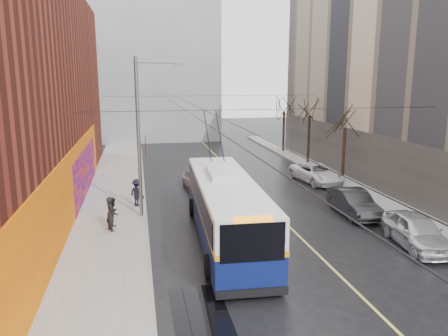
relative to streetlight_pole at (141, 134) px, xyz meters
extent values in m
plane|color=black|center=(6.14, -10.00, -4.85)|extent=(140.00, 140.00, 0.00)
cube|color=gray|center=(-1.86, 2.00, -4.77)|extent=(4.00, 60.00, 0.15)
cube|color=gray|center=(15.14, 2.00, -4.77)|extent=(2.00, 60.00, 0.15)
cube|color=#BFB74C|center=(7.64, 4.00, -4.84)|extent=(0.12, 50.00, 0.01)
cube|color=#E86105|center=(-3.82, 0.00, -2.85)|extent=(0.08, 28.00, 4.00)
cube|color=#210494|center=(-3.78, 6.00, -3.25)|extent=(0.06, 12.00, 3.20)
cube|color=#4C4742|center=(16.11, 4.00, -2.85)|extent=(0.06, 36.00, 4.00)
cube|color=gray|center=(0.14, 35.00, 4.15)|extent=(20.00, 12.00, 18.00)
cylinder|color=slate|center=(-0.16, 0.00, -0.35)|extent=(0.20, 0.20, 9.00)
cube|color=#510B1A|center=(0.19, 0.00, -0.65)|extent=(0.04, 0.60, 1.10)
cylinder|color=slate|center=(1.04, 0.00, 3.85)|extent=(2.40, 0.10, 0.10)
cube|color=slate|center=(2.14, 0.00, 3.75)|extent=(0.50, 0.22, 0.12)
cylinder|color=black|center=(2.34, 5.00, 1.35)|extent=(0.02, 60.00, 0.02)
cylinder|color=black|center=(3.34, 5.00, 1.35)|extent=(0.02, 60.00, 0.02)
cylinder|color=black|center=(6.14, -4.00, 1.55)|extent=(18.00, 0.02, 0.02)
cylinder|color=black|center=(6.14, 12.00, 1.55)|extent=(18.00, 0.02, 0.02)
cylinder|color=black|center=(15.14, 6.00, -2.75)|extent=(0.24, 0.24, 4.20)
cylinder|color=black|center=(15.14, 13.00, -2.61)|extent=(0.24, 0.24, 4.48)
cylinder|color=black|center=(15.14, 20.00, -2.66)|extent=(0.24, 0.24, 4.37)
cube|color=black|center=(1.65, -10.73, -4.84)|extent=(1.92, 3.83, 0.01)
ellipsoid|color=slate|center=(2.22, -1.33, 1.73)|extent=(0.44, 0.20, 0.12)
ellipsoid|color=slate|center=(3.65, -0.45, 3.34)|extent=(0.44, 0.20, 0.12)
ellipsoid|color=slate|center=(3.31, 1.91, 0.80)|extent=(0.44, 0.20, 0.12)
cube|color=#0A1551|center=(3.88, -4.28, -3.88)|extent=(3.21, 12.34, 1.53)
cube|color=silver|center=(3.88, -4.28, -2.45)|extent=(3.21, 12.34, 1.32)
cube|color=orange|center=(3.88, -4.28, -3.11)|extent=(3.25, 12.38, 0.22)
cube|color=black|center=(3.59, -10.39, -2.61)|extent=(2.34, 0.15, 1.43)
cube|color=black|center=(4.16, 1.84, -2.61)|extent=(2.34, 0.15, 1.22)
cube|color=black|center=(2.53, -4.21, -2.55)|extent=(0.56, 11.20, 1.02)
cube|color=black|center=(5.22, -4.34, -2.55)|extent=(0.56, 11.20, 1.02)
cube|color=silver|center=(3.92, -3.26, -1.64)|extent=(1.57, 3.12, 0.31)
cube|color=black|center=(3.59, -10.43, -4.49)|extent=(2.65, 0.24, 0.31)
cylinder|color=black|center=(2.36, -8.29, -4.34)|extent=(0.35, 1.03, 1.02)
cylinder|color=black|center=(5.01, -8.41, -4.34)|extent=(0.35, 1.03, 1.02)
cylinder|color=black|center=(2.74, -0.14, -4.34)|extent=(0.35, 1.03, 1.02)
cylinder|color=black|center=(5.39, -0.27, -4.34)|extent=(0.35, 1.03, 1.02)
cylinder|color=black|center=(3.73, 0.32, -0.16)|extent=(0.22, 3.54, 2.50)
cylinder|color=black|center=(4.44, 0.29, -0.16)|extent=(0.22, 3.54, 2.50)
imported|color=silver|center=(12.56, -6.90, -4.05)|extent=(2.51, 4.88, 1.59)
imported|color=#272629|center=(11.99, -1.81, -4.10)|extent=(1.77, 4.58, 1.49)
imported|color=white|center=(13.14, 6.31, -4.13)|extent=(3.10, 5.43, 1.43)
imported|color=silver|center=(3.82, 6.04, -4.15)|extent=(1.89, 4.18, 1.39)
imported|color=black|center=(-1.73, -2.20, -3.79)|extent=(0.63, 0.77, 1.81)
imported|color=black|center=(-1.63, -1.73, -3.88)|extent=(0.83, 0.94, 1.63)
imported|color=black|center=(-0.38, 2.06, -3.85)|extent=(1.20, 1.22, 1.69)
camera|label=1|loc=(-0.21, -24.32, 3.07)|focal=35.00mm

